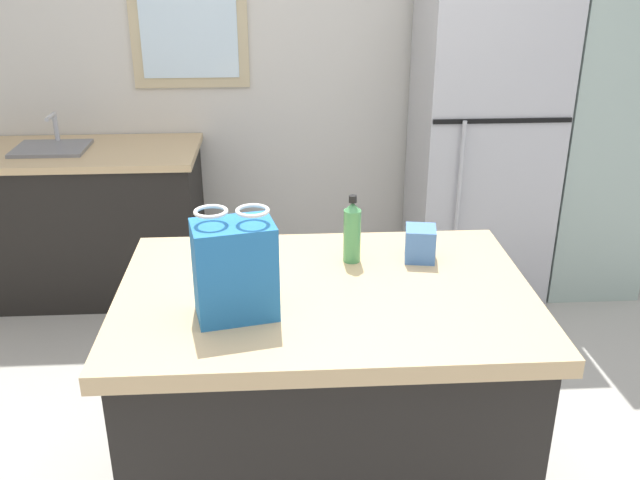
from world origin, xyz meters
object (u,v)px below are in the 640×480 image
(tall_cabinet, at_px, (599,107))
(refrigerator, at_px, (481,143))
(kitchen_island, at_px, (325,401))
(shopping_bag, at_px, (235,269))
(small_box, at_px, (420,244))
(bottle, at_px, (352,232))

(tall_cabinet, bearing_deg, refrigerator, -179.98)
(kitchen_island, xyz_separation_m, tall_cabinet, (1.71, 1.82, 0.64))
(kitchen_island, height_order, shopping_bag, shopping_bag)
(kitchen_island, bearing_deg, refrigerator, 60.40)
(shopping_bag, distance_m, small_box, 0.75)
(shopping_bag, relative_size, small_box, 2.86)
(refrigerator, bearing_deg, shopping_bag, -123.81)
(refrigerator, relative_size, small_box, 14.57)
(small_box, distance_m, bottle, 0.25)
(small_box, height_order, bottle, bottle)
(tall_cabinet, bearing_deg, small_box, -130.04)
(refrigerator, distance_m, shopping_bag, 2.38)
(shopping_bag, bearing_deg, kitchen_island, 28.03)
(refrigerator, distance_m, bottle, 1.85)
(refrigerator, relative_size, shopping_bag, 5.10)
(kitchen_island, xyz_separation_m, shopping_bag, (-0.29, -0.15, 0.61))
(kitchen_island, bearing_deg, shopping_bag, -151.97)
(shopping_bag, distance_m, bottle, 0.55)
(small_box, bearing_deg, refrigerator, 67.16)
(kitchen_island, relative_size, small_box, 11.29)
(bottle, bearing_deg, kitchen_island, -116.76)
(small_box, relative_size, bottle, 0.49)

